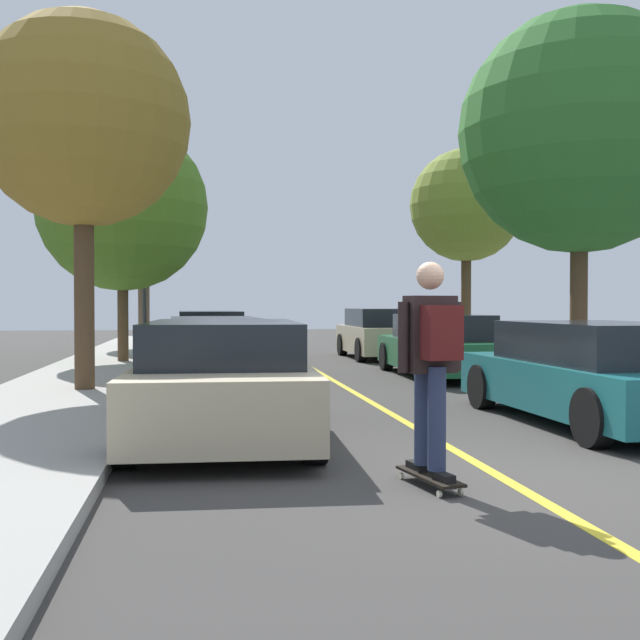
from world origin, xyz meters
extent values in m
plane|color=#3D3A38|center=(0.00, 0.00, 0.00)|extent=(80.00, 80.00, 0.00)
cube|color=gold|center=(0.00, 4.00, 0.00)|extent=(0.12, 39.20, 0.01)
cube|color=#BCAD89|center=(-2.35, 2.68, 0.52)|extent=(2.05, 4.55, 0.68)
cube|color=black|center=(-2.35, 2.77, 1.09)|extent=(1.77, 3.06, 0.46)
cylinder|color=black|center=(-1.53, 1.10, 0.32)|extent=(0.24, 0.65, 0.64)
cylinder|color=black|center=(-3.29, 1.17, 0.32)|extent=(0.24, 0.65, 0.64)
cylinder|color=black|center=(-1.42, 4.18, 0.32)|extent=(0.24, 0.65, 0.64)
cylinder|color=black|center=(-3.17, 4.25, 0.32)|extent=(0.24, 0.65, 0.64)
cube|color=white|center=(-2.35, 8.66, 0.50)|extent=(1.97, 4.65, 0.64)
cube|color=black|center=(-2.36, 8.79, 1.04)|extent=(1.70, 2.98, 0.45)
cylinder|color=black|center=(-1.45, 7.08, 0.32)|extent=(0.24, 0.65, 0.64)
cylinder|color=black|center=(-3.17, 7.03, 0.32)|extent=(0.24, 0.65, 0.64)
cylinder|color=black|center=(-1.54, 10.28, 0.32)|extent=(0.24, 0.65, 0.64)
cylinder|color=black|center=(-3.26, 10.23, 0.32)|extent=(0.24, 0.65, 0.64)
cube|color=black|center=(-2.35, 15.18, 0.51)|extent=(2.03, 4.43, 0.65)
cube|color=black|center=(-2.36, 15.42, 1.08)|extent=(1.75, 2.98, 0.49)
cylinder|color=black|center=(-1.42, 13.72, 0.32)|extent=(0.24, 0.65, 0.64)
cylinder|color=black|center=(-3.19, 13.66, 0.32)|extent=(0.24, 0.65, 0.64)
cylinder|color=black|center=(-1.52, 16.69, 0.32)|extent=(0.24, 0.65, 0.64)
cylinder|color=black|center=(-3.29, 16.63, 0.32)|extent=(0.24, 0.65, 0.64)
cube|color=#196066|center=(2.35, 3.02, 0.48)|extent=(1.99, 4.52, 0.60)
cube|color=black|center=(2.36, 2.89, 1.04)|extent=(1.73, 2.79, 0.51)
cylinder|color=black|center=(1.43, 4.54, 0.32)|extent=(0.23, 0.64, 0.64)
cylinder|color=black|center=(3.21, 4.58, 0.32)|extent=(0.23, 0.64, 0.64)
cylinder|color=black|center=(1.50, 1.46, 0.32)|extent=(0.23, 0.64, 0.64)
cube|color=#1E5B33|center=(2.35, 9.43, 0.49)|extent=(1.83, 4.68, 0.61)
cube|color=black|center=(2.35, 9.26, 1.05)|extent=(1.57, 2.67, 0.51)
cylinder|color=black|center=(1.60, 11.07, 0.32)|extent=(0.24, 0.65, 0.64)
cylinder|color=black|center=(3.19, 11.03, 0.32)|extent=(0.24, 0.65, 0.64)
cylinder|color=black|center=(1.52, 7.83, 0.32)|extent=(0.24, 0.65, 0.64)
cylinder|color=black|center=(3.11, 7.79, 0.32)|extent=(0.24, 0.65, 0.64)
cube|color=#BCAD89|center=(2.35, 14.93, 0.54)|extent=(1.77, 4.08, 0.72)
cube|color=black|center=(2.35, 14.86, 1.15)|extent=(1.55, 2.55, 0.49)
cylinder|color=black|center=(1.53, 16.27, 0.32)|extent=(0.22, 0.64, 0.64)
cylinder|color=black|center=(3.18, 16.26, 0.32)|extent=(0.22, 0.64, 0.64)
cylinder|color=black|center=(1.53, 13.59, 0.32)|extent=(0.22, 0.64, 0.64)
cylinder|color=black|center=(3.18, 13.59, 0.32)|extent=(0.22, 0.64, 0.64)
cylinder|color=#4C3823|center=(-4.47, 6.81, 1.93)|extent=(0.32, 0.32, 3.58)
sphere|color=olive|center=(-4.47, 6.81, 4.49)|extent=(3.44, 3.44, 3.44)
cylinder|color=#4C3823|center=(-4.47, 13.04, 1.52)|extent=(0.26, 0.26, 2.77)
sphere|color=#4C7A23|center=(-4.47, 13.04, 3.88)|extent=(4.10, 4.10, 4.10)
cylinder|color=brown|center=(-4.47, 19.94, 1.61)|extent=(0.37, 0.37, 2.95)
sphere|color=olive|center=(-4.47, 19.94, 4.42)|extent=(4.09, 4.09, 4.09)
cylinder|color=#4C3823|center=(4.47, 7.53, 1.71)|extent=(0.33, 0.33, 3.15)
sphere|color=#2D6B28|center=(4.47, 7.53, 4.75)|extent=(4.55, 4.55, 4.55)
cylinder|color=#4C3823|center=(4.47, 13.80, 1.70)|extent=(0.27, 0.27, 3.11)
sphere|color=olive|center=(4.47, 13.80, 4.18)|extent=(3.03, 3.03, 3.03)
cylinder|color=#B2140F|center=(3.85, 6.14, 0.42)|extent=(0.20, 0.20, 0.55)
sphere|color=#B2140F|center=(3.85, 6.14, 0.75)|extent=(0.18, 0.18, 0.18)
cylinder|color=#38383D|center=(-4.10, 15.04, 2.45)|extent=(0.12, 0.12, 4.63)
cube|color=#EAE5C6|center=(-4.10, 15.04, 4.89)|extent=(0.36, 0.24, 0.20)
cube|color=black|center=(-0.72, 0.03, 0.09)|extent=(0.38, 0.87, 0.02)
cylinder|color=beige|center=(-0.88, 0.35, 0.03)|extent=(0.04, 0.06, 0.06)
cylinder|color=beige|center=(-0.70, 0.38, 0.03)|extent=(0.04, 0.06, 0.06)
cylinder|color=beige|center=(-0.75, -0.32, 0.03)|extent=(0.04, 0.06, 0.06)
cylinder|color=beige|center=(-0.57, -0.29, 0.03)|extent=(0.04, 0.06, 0.06)
cube|color=#99999E|center=(-0.79, 0.36, 0.07)|extent=(0.11, 0.06, 0.02)
cube|color=#99999E|center=(-0.66, -0.30, 0.07)|extent=(0.11, 0.06, 0.02)
cube|color=black|center=(-0.77, 0.25, 0.13)|extent=(0.15, 0.27, 0.06)
cube|color=black|center=(-0.68, -0.19, 0.13)|extent=(0.15, 0.27, 0.06)
cylinder|color=#283351|center=(-0.75, 0.15, 0.59)|extent=(0.18, 0.18, 0.85)
cylinder|color=#283351|center=(-0.70, -0.09, 0.59)|extent=(0.18, 0.18, 0.85)
cube|color=black|center=(-0.72, 0.03, 1.27)|extent=(0.43, 0.29, 0.64)
sphere|color=tan|center=(-0.72, 0.03, 1.75)|extent=(0.23, 0.23, 0.23)
cylinder|color=black|center=(-0.96, -0.02, 1.25)|extent=(0.11, 0.11, 0.58)
cylinder|color=black|center=(-0.48, 0.08, 1.25)|extent=(0.11, 0.11, 0.58)
cube|color=#4C1414|center=(-0.69, -0.17, 1.29)|extent=(0.33, 0.23, 0.44)
camera|label=1|loc=(-2.60, -6.12, 1.52)|focal=43.25mm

